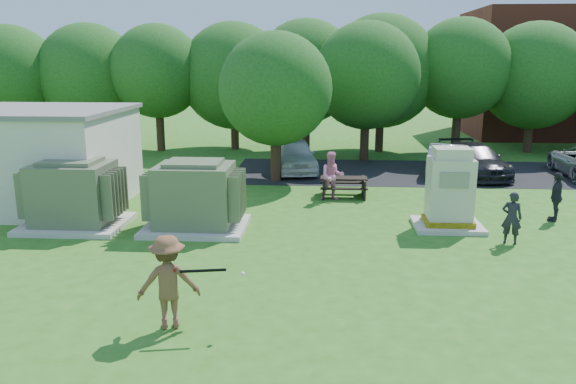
# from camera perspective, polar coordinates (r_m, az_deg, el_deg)

# --- Properties ---
(ground) EXTENTS (120.00, 120.00, 0.00)m
(ground) POSITION_cam_1_polar(r_m,az_deg,el_deg) (12.52, -1.21, -10.10)
(ground) COLOR #2D6619
(ground) RESTS_ON ground
(parking_strip) EXTENTS (20.00, 6.00, 0.01)m
(parking_strip) POSITION_cam_1_polar(r_m,az_deg,el_deg) (26.12, 16.94, 1.86)
(parking_strip) COLOR #232326
(parking_strip) RESTS_ON ground
(transformer_left) EXTENTS (3.00, 2.40, 2.07)m
(transformer_left) POSITION_cam_1_polar(r_m,az_deg,el_deg) (18.06, -20.93, -0.33)
(transformer_left) COLOR beige
(transformer_left) RESTS_ON ground
(transformer_right) EXTENTS (3.00, 2.40, 2.07)m
(transformer_right) POSITION_cam_1_polar(r_m,az_deg,el_deg) (16.87, -9.42, -0.55)
(transformer_right) COLOR beige
(transformer_right) RESTS_ON ground
(generator_cabinet) EXTENTS (2.01, 1.64, 2.45)m
(generator_cabinet) POSITION_cam_1_polar(r_m,az_deg,el_deg) (17.40, 16.08, -0.13)
(generator_cabinet) COLOR beige
(generator_cabinet) RESTS_ON ground
(picnic_table) EXTENTS (1.71, 1.28, 0.73)m
(picnic_table) POSITION_cam_1_polar(r_m,az_deg,el_deg) (20.75, 5.68, 0.75)
(picnic_table) COLOR black
(picnic_table) RESTS_ON ground
(batter) EXTENTS (1.31, 0.94, 1.82)m
(batter) POSITION_cam_1_polar(r_m,az_deg,el_deg) (10.89, -12.07, -8.93)
(batter) COLOR brown
(batter) RESTS_ON ground
(person_by_generator) EXTENTS (0.62, 0.49, 1.47)m
(person_by_generator) POSITION_cam_1_polar(r_m,az_deg,el_deg) (16.56, 21.78, -2.45)
(person_by_generator) COLOR black
(person_by_generator) RESTS_ON ground
(person_at_picnic) EXTENTS (0.93, 0.77, 1.76)m
(person_at_picnic) POSITION_cam_1_polar(r_m,az_deg,el_deg) (20.13, 4.51, 1.62)
(person_at_picnic) COLOR pink
(person_at_picnic) RESTS_ON ground
(person_walking_right) EXTENTS (0.75, 0.99, 1.56)m
(person_walking_right) POSITION_cam_1_polar(r_m,az_deg,el_deg) (19.43, 25.60, -0.43)
(person_walking_right) COLOR #27282D
(person_walking_right) RESTS_ON ground
(car_white) EXTENTS (2.44, 4.56, 1.48)m
(car_white) POSITION_cam_1_polar(r_m,az_deg,el_deg) (25.26, 0.67, 3.76)
(car_white) COLOR silver
(car_white) RESTS_ON ground
(car_silver_a) EXTENTS (2.44, 4.31, 1.34)m
(car_silver_a) POSITION_cam_1_polar(r_m,az_deg,el_deg) (25.73, 15.81, 3.28)
(car_silver_a) COLOR #ACABB0
(car_silver_a) RESTS_ON ground
(car_dark) EXTENTS (2.63, 4.93, 1.36)m
(car_dark) POSITION_cam_1_polar(r_m,az_deg,el_deg) (25.68, 18.39, 3.10)
(car_dark) COLOR black
(car_dark) RESTS_ON ground
(batting_equipment) EXTENTS (1.49, 0.27, 0.17)m
(batting_equipment) POSITION_cam_1_polar(r_m,az_deg,el_deg) (10.55, -8.64, -7.96)
(batting_equipment) COLOR black
(batting_equipment) RESTS_ON ground
(tree_row) EXTENTS (41.30, 13.30, 7.30)m
(tree_row) POSITION_cam_1_polar(r_m,az_deg,el_deg) (29.95, 5.27, 11.81)
(tree_row) COLOR #47301E
(tree_row) RESTS_ON ground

